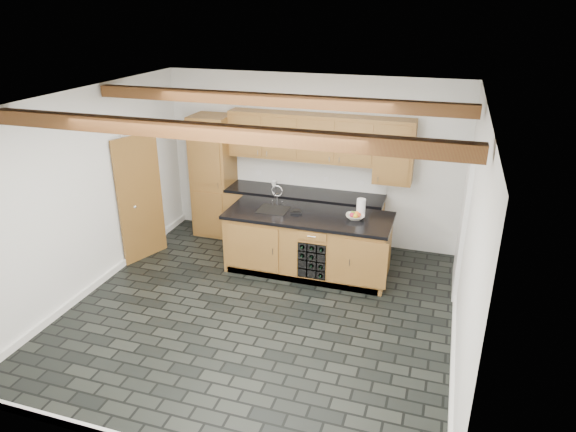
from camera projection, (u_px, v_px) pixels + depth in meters
name	position (u px, v px, depth m)	size (l,w,h in m)	color
ground	(260.00, 311.00, 6.87)	(5.00, 5.00, 0.00)	black
room_shell	(266.00, 190.00, 6.77)	(5.01, 5.00, 5.00)	white
back_cabinetry	(285.00, 186.00, 8.57)	(3.65, 0.62, 2.20)	#9F6B33
island	(308.00, 243.00, 7.73)	(2.48, 0.96, 0.93)	#9F6B33
faucet	(274.00, 207.00, 7.74)	(0.45, 0.40, 0.34)	black
kitchen_scale	(296.00, 211.00, 7.60)	(0.18, 0.12, 0.05)	black
fruit_bowl	(355.00, 217.00, 7.39)	(0.26, 0.26, 0.06)	beige
fruit_cluster	(355.00, 215.00, 7.38)	(0.16, 0.17, 0.07)	#C7411A
paper_towel	(361.00, 208.00, 7.44)	(0.13, 0.13, 0.27)	white
mug	(274.00, 183.00, 8.72)	(0.10, 0.10, 0.10)	white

